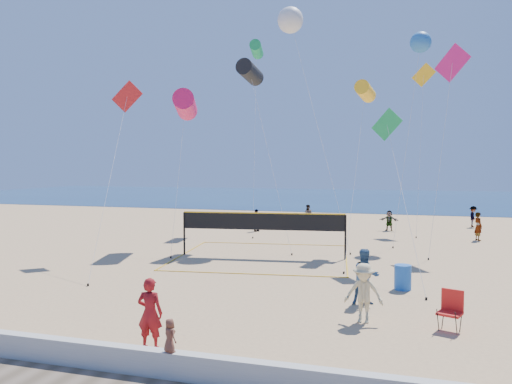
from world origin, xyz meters
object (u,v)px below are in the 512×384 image
(camp_chair, at_px, (451,308))
(volleyball_net, at_px, (263,227))
(trash_barrel, at_px, (403,277))
(woman, at_px, (150,313))

(camp_chair, xyz_separation_m, volleyball_net, (-8.31, 9.59, 0.91))
(trash_barrel, bearing_deg, volleyball_net, 143.98)
(woman, height_order, volleyball_net, volleyball_net)
(trash_barrel, relative_size, volleyball_net, 0.10)
(trash_barrel, xyz_separation_m, volleyball_net, (-6.98, 5.07, 1.10))
(camp_chair, relative_size, trash_barrel, 1.35)
(woman, relative_size, camp_chair, 1.44)
(camp_chair, bearing_deg, trash_barrel, 127.58)
(woman, xyz_separation_m, camp_chair, (7.56, 3.75, -0.27))
(woman, distance_m, volleyball_net, 13.37)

